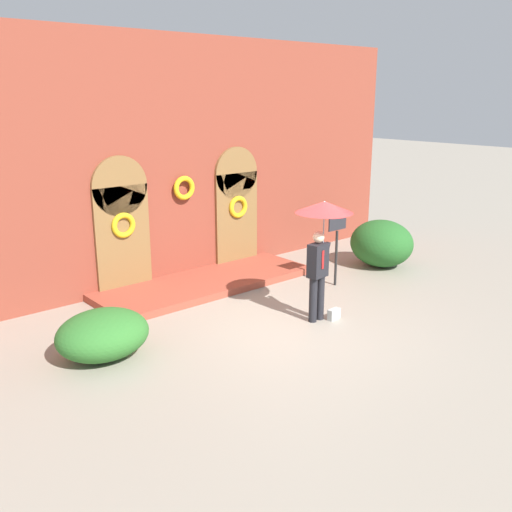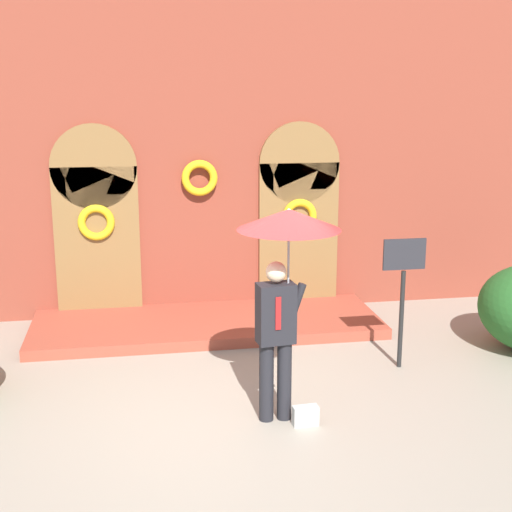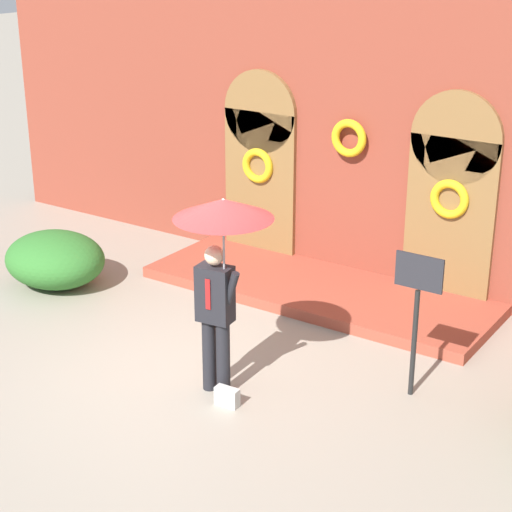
% 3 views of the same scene
% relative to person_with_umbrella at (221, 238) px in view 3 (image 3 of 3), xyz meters
% --- Properties ---
extents(ground_plane, '(80.00, 80.00, 0.00)m').
position_rel_person_with_umbrella_xyz_m(ground_plane, '(-0.54, 0.03, -1.91)').
color(ground_plane, gray).
extents(building_facade, '(14.00, 2.30, 5.60)m').
position_rel_person_with_umbrella_xyz_m(building_facade, '(-0.54, 4.18, 0.76)').
color(building_facade, brown).
rests_on(building_facade, ground).
extents(person_with_umbrella, '(1.10, 1.10, 2.36)m').
position_rel_person_with_umbrella_xyz_m(person_with_umbrella, '(0.00, 0.00, 0.00)').
color(person_with_umbrella, black).
rests_on(person_with_umbrella, ground).
extents(handbag, '(0.29, 0.14, 0.22)m').
position_rel_person_with_umbrella_xyz_m(handbag, '(0.20, -0.20, -1.80)').
color(handbag, '#B7B7B2').
rests_on(handbag, ground).
extents(sign_post, '(0.56, 0.06, 1.72)m').
position_rel_person_with_umbrella_xyz_m(sign_post, '(1.80, 1.20, -0.75)').
color(sign_post, black).
rests_on(sign_post, ground).
extents(shrub_left, '(1.58, 1.36, 0.82)m').
position_rel_person_with_umbrella_xyz_m(shrub_left, '(-4.01, 1.21, -1.50)').
color(shrub_left, '#2D6B28').
rests_on(shrub_left, ground).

